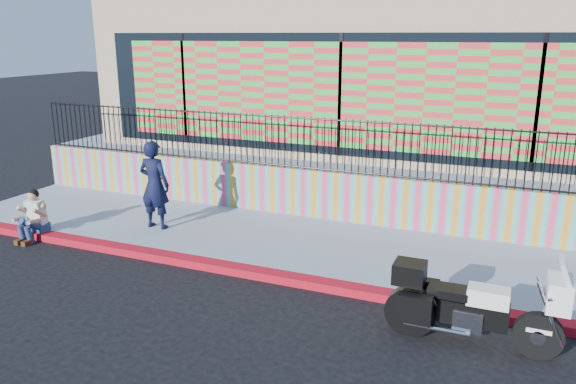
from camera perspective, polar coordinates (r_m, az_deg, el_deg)
The scene contains 10 objects.
ground at distance 10.16m, azimuth -2.23°, elevation -8.77°, with size 90.00×90.00×0.00m, color black.
red_curb at distance 10.12m, azimuth -2.23°, elevation -8.39°, with size 16.00×0.30×0.15m, color #A90C1C.
sidewalk at distance 11.53m, azimuth 1.23°, elevation -5.30°, with size 16.00×3.00×0.15m, color #909AAD.
mural_wall at distance 12.76m, azimuth 3.88°, elevation -0.29°, with size 16.00×0.20×1.10m, color #EB3E69.
metal_fence at distance 12.49m, azimuth 3.98°, elevation 4.79°, with size 15.80×0.04×1.20m, color black, non-canonical shape.
elevated_platform at distance 17.54m, azimuth 9.31°, elevation 3.72°, with size 16.00×10.00×1.25m, color #909AAD.
storefront_building at distance 16.99m, azimuth 9.52°, elevation 12.27°, with size 14.00×8.06×4.00m.
police_motorcycle at distance 8.29m, azimuth 18.01°, elevation -10.80°, with size 2.36×0.78×1.47m.
police_officer at distance 12.33m, azimuth -13.41°, elevation 0.72°, with size 0.70×0.46×1.92m, color black.
seated_man at distance 12.97m, azimuth -24.62°, elevation -2.61°, with size 0.54×0.71×1.06m.
Camera 1 is at (3.92, -8.37, 4.21)m, focal length 35.00 mm.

